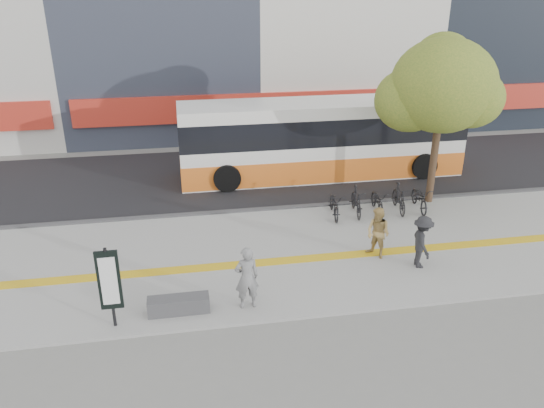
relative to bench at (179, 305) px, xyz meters
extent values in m
plane|color=slate|center=(2.60, 1.20, -0.30)|extent=(120.00, 120.00, 0.00)
cube|color=gray|center=(2.60, 2.70, -0.27)|extent=(40.00, 7.00, 0.08)
cube|color=gold|center=(2.60, 2.20, -0.22)|extent=(40.00, 0.45, 0.01)
cube|color=black|center=(2.60, 10.20, -0.28)|extent=(40.00, 8.00, 0.06)
cube|color=#3E3E41|center=(2.60, 6.20, -0.23)|extent=(40.00, 0.25, 0.14)
cube|color=red|center=(4.60, 15.25, 1.70)|extent=(19.00, 0.50, 1.40)
cube|color=#3E3E41|center=(0.00, 0.00, 0.00)|extent=(1.60, 0.45, 0.45)
cylinder|color=black|center=(-1.60, -0.30, 0.88)|extent=(0.08, 0.08, 2.20)
cube|color=black|center=(-1.60, -0.30, 1.09)|extent=(0.55, 0.08, 1.60)
cube|color=white|center=(-1.60, -0.35, 1.09)|extent=(0.40, 0.02, 1.30)
cylinder|color=#39231A|center=(9.80, 5.90, 1.38)|extent=(0.28, 0.28, 3.20)
ellipsoid|color=#486722|center=(9.80, 5.90, 4.29)|extent=(3.80, 3.80, 3.42)
ellipsoid|color=#486722|center=(8.80, 6.40, 3.69)|extent=(2.60, 2.60, 2.34)
ellipsoid|color=#486722|center=(10.70, 5.50, 3.90)|extent=(2.40, 2.40, 2.16)
ellipsoid|color=#486722|center=(10.10, 6.70, 5.10)|extent=(2.20, 2.20, 1.98)
cube|color=white|center=(6.41, 9.70, 1.39)|extent=(12.29, 2.56, 3.28)
cube|color=orange|center=(6.41, 9.70, 0.32)|extent=(12.31, 2.58, 1.02)
cube|color=black|center=(6.41, 9.70, 1.96)|extent=(12.31, 2.58, 1.13)
cylinder|color=black|center=(2.11, 8.42, 0.32)|extent=(1.13, 0.36, 1.13)
cylinder|color=black|center=(2.11, 10.98, 0.32)|extent=(1.13, 0.36, 1.13)
cylinder|color=black|center=(10.71, 8.42, 0.32)|extent=(1.13, 0.36, 1.13)
cylinder|color=black|center=(10.71, 10.98, 0.32)|extent=(1.13, 0.36, 1.13)
imported|color=black|center=(5.73, 5.20, 0.24)|extent=(0.85, 1.84, 0.93)
imported|color=black|center=(6.57, 5.20, 0.29)|extent=(0.71, 1.77, 1.03)
imported|color=black|center=(7.40, 5.20, 0.24)|extent=(0.85, 1.84, 0.93)
imported|color=black|center=(8.23, 5.20, 0.29)|extent=(0.71, 1.77, 1.03)
imported|color=black|center=(9.06, 5.20, 0.24)|extent=(0.85, 1.84, 0.93)
imported|color=black|center=(1.80, -0.05, 0.66)|extent=(0.69, 0.49, 1.77)
imported|color=tan|center=(6.17, 1.97, 0.59)|extent=(0.95, 1.01, 1.64)
imported|color=black|center=(7.25, 1.16, 0.60)|extent=(0.74, 1.13, 1.65)
camera|label=1|loc=(0.36, -11.88, 7.85)|focal=34.87mm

